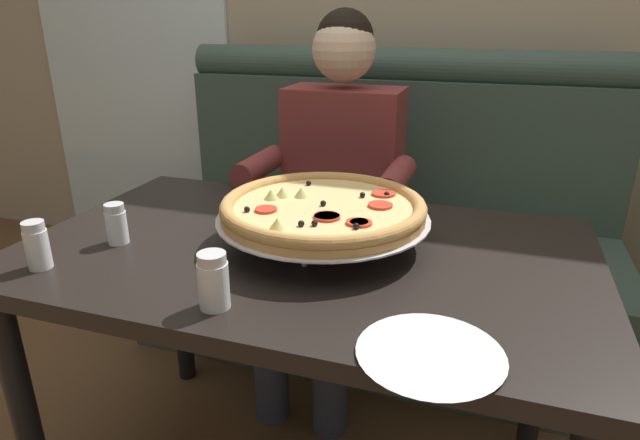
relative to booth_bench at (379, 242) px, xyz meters
The scene contains 9 objects.
booth_bench is the anchor object (origin of this frame).
dining_table 0.91m from the booth_bench, 90.00° to the right, with size 1.32×0.80×0.74m.
diner_main 0.42m from the booth_bench, 112.17° to the right, with size 0.54×0.64×1.27m.
pizza 0.94m from the booth_bench, 87.71° to the right, with size 0.50×0.50×0.12m.
shaker_parmesan 1.24m from the booth_bench, 93.08° to the right, with size 0.06×0.06×0.11m.
shaker_pepper_flakes 1.14m from the booth_bench, 113.49° to the right, with size 0.05×0.05×0.10m.
shaker_oregano 1.31m from the booth_bench, 113.49° to the right, with size 0.05×0.05×0.11m.
plate_near_left 1.30m from the booth_bench, 74.42° to the right, with size 0.24×0.24×0.02m.
patio_chair 1.79m from the booth_bench, 146.62° to the left, with size 0.43×0.43×0.86m.
Camera 1 is at (0.40, -1.07, 1.25)m, focal length 29.99 mm.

